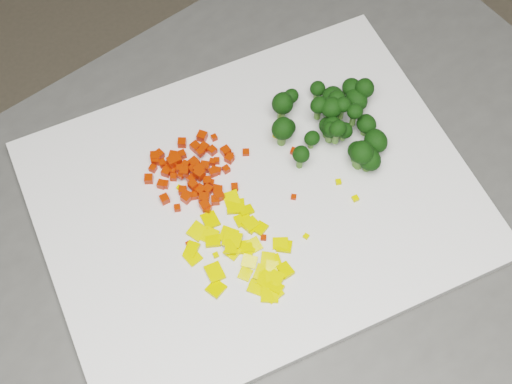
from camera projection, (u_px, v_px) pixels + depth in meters
counter_block at (254, 347)px, 1.18m from camera, size 0.90×0.63×0.90m
cutting_board at (256, 199)px, 0.80m from camera, size 0.54×0.46×0.01m
carrot_pile at (192, 166)px, 0.79m from camera, size 0.10×0.10×0.03m
pepper_pile at (245, 245)px, 0.75m from camera, size 0.12×0.12×0.02m
broccoli_pile at (331, 122)px, 0.80m from camera, size 0.13×0.13×0.06m
carrot_cube_0 at (194, 196)px, 0.79m from camera, size 0.01×0.01×0.01m
carrot_cube_1 at (175, 160)px, 0.81m from camera, size 0.01×0.01×0.01m
carrot_cube_2 at (218, 171)px, 0.80m from camera, size 0.01×0.01×0.01m
carrot_cube_3 at (166, 172)px, 0.80m from camera, size 0.01×0.01×0.01m
carrot_cube_4 at (213, 172)px, 0.80m from camera, size 0.01×0.01×0.01m
carrot_cube_5 at (200, 175)px, 0.80m from camera, size 0.01×0.01×0.01m
carrot_cube_6 at (162, 184)px, 0.79m from camera, size 0.01×0.01×0.01m
carrot_cube_7 at (226, 169)px, 0.80m from camera, size 0.01×0.01×0.01m
carrot_cube_8 at (185, 165)px, 0.80m from camera, size 0.01×0.01×0.01m
carrot_cube_9 at (216, 188)px, 0.79m from camera, size 0.01×0.01×0.01m
carrot_cube_10 at (214, 170)px, 0.80m from camera, size 0.01×0.01×0.01m
carrot_cube_11 at (171, 163)px, 0.81m from camera, size 0.01×0.01×0.01m
carrot_cube_12 at (203, 198)px, 0.78m from camera, size 0.01×0.01×0.01m
carrot_cube_13 at (199, 173)px, 0.80m from camera, size 0.01×0.01×0.01m
carrot_cube_14 at (229, 159)px, 0.81m from camera, size 0.01×0.01×0.01m
carrot_cube_15 at (219, 196)px, 0.79m from camera, size 0.01×0.01×0.01m
carrot_cube_16 at (154, 159)px, 0.81m from camera, size 0.01×0.01×0.01m
carrot_cube_17 at (177, 208)px, 0.78m from camera, size 0.01×0.01×0.01m
carrot_cube_18 at (156, 160)px, 0.81m from camera, size 0.01×0.01×0.01m
carrot_cube_19 at (213, 162)px, 0.81m from camera, size 0.01×0.01×0.01m
carrot_cube_20 at (205, 167)px, 0.80m from camera, size 0.01×0.01×0.01m
carrot_cube_21 at (184, 172)px, 0.79m from camera, size 0.01×0.01×0.01m
carrot_cube_22 at (191, 179)px, 0.80m from camera, size 0.01×0.01×0.01m
carrot_cube_23 at (180, 169)px, 0.79m from camera, size 0.01×0.01×0.01m
carrot_cube_24 at (149, 179)px, 0.80m from camera, size 0.01×0.01×0.01m
carrot_cube_25 at (230, 157)px, 0.81m from camera, size 0.01×0.01×0.01m
carrot_cube_26 at (177, 160)px, 0.80m from camera, size 0.01×0.01×0.01m
carrot_cube_27 at (199, 173)px, 0.79m from camera, size 0.01×0.01×0.01m
carrot_cube_28 at (195, 147)px, 0.82m from camera, size 0.01×0.01×0.01m
carrot_cube_29 at (218, 191)px, 0.79m from camera, size 0.01×0.01×0.01m
carrot_cube_30 at (155, 157)px, 0.81m from camera, size 0.01×0.01×0.01m
carrot_cube_31 at (194, 163)px, 0.81m from camera, size 0.01×0.01×0.01m
carrot_cube_32 at (186, 198)px, 0.78m from camera, size 0.01×0.01×0.01m
carrot_cube_33 at (193, 185)px, 0.78m from camera, size 0.01×0.01×0.01m
carrot_cube_34 at (202, 136)px, 0.82m from camera, size 0.01×0.01×0.01m
carrot_cube_35 at (217, 161)px, 0.81m from camera, size 0.01×0.01×0.01m
carrot_cube_36 at (194, 170)px, 0.80m from camera, size 0.01×0.01×0.01m
carrot_cube_37 at (207, 181)px, 0.80m from camera, size 0.01×0.01×0.01m
carrot_cube_38 at (182, 143)px, 0.82m from camera, size 0.01×0.01×0.01m
carrot_cube_39 at (205, 206)px, 0.78m from camera, size 0.01×0.01×0.01m
carrot_cube_40 at (167, 170)px, 0.80m from camera, size 0.01×0.01×0.01m
carrot_cube_41 at (175, 161)px, 0.80m from camera, size 0.01×0.01×0.01m
carrot_cube_42 at (200, 152)px, 0.80m from camera, size 0.01×0.01×0.01m
carrot_cube_43 at (165, 184)px, 0.79m from camera, size 0.01×0.01×0.01m
carrot_cube_44 at (174, 161)px, 0.80m from camera, size 0.01×0.01×0.01m
carrot_cube_45 at (205, 199)px, 0.78m from camera, size 0.01×0.01×0.01m
carrot_cube_46 at (215, 200)px, 0.78m from camera, size 0.01×0.01×0.01m
carrot_cube_47 at (165, 199)px, 0.78m from camera, size 0.01×0.01×0.01m
carrot_cube_48 at (200, 190)px, 0.79m from camera, size 0.01×0.01×0.01m
carrot_cube_49 at (235, 187)px, 0.79m from camera, size 0.01×0.01×0.01m
carrot_cube_50 at (182, 169)px, 0.80m from camera, size 0.01×0.01×0.01m
carrot_cube_51 at (182, 155)px, 0.81m from camera, size 0.01×0.01×0.01m
carrot_cube_52 at (204, 147)px, 0.82m from camera, size 0.01×0.01×0.01m
carrot_cube_53 at (208, 190)px, 0.79m from camera, size 0.01×0.01×0.01m
carrot_cube_54 at (212, 151)px, 0.81m from camera, size 0.01×0.01×0.01m
carrot_cube_55 at (168, 165)px, 0.81m from camera, size 0.01×0.01×0.01m
carrot_cube_56 at (159, 155)px, 0.81m from camera, size 0.01×0.01×0.01m
carrot_cube_57 at (207, 209)px, 0.78m from camera, size 0.01×0.01×0.01m
carrot_cube_58 at (181, 176)px, 0.79m from camera, size 0.01×0.01×0.01m
carrot_cube_59 at (153, 168)px, 0.80m from camera, size 0.01×0.01×0.01m
carrot_cube_60 at (162, 163)px, 0.81m from camera, size 0.01×0.01×0.01m
carrot_cube_61 at (214, 138)px, 0.82m from camera, size 0.01×0.01×0.01m
carrot_cube_62 at (173, 156)px, 0.81m from camera, size 0.01×0.01×0.01m
carrot_cube_63 at (226, 151)px, 0.81m from camera, size 0.01×0.01×0.01m
carrot_cube_64 at (172, 161)px, 0.80m from camera, size 0.01×0.01×0.01m
carrot_cube_65 at (174, 177)px, 0.80m from camera, size 0.01×0.01×0.01m
carrot_cube_66 at (167, 169)px, 0.80m from camera, size 0.01×0.01×0.01m
carrot_cube_67 at (183, 191)px, 0.79m from camera, size 0.01×0.01×0.01m
carrot_cube_68 at (199, 170)px, 0.79m from camera, size 0.01×0.01×0.01m
carrot_cube_69 at (165, 172)px, 0.80m from camera, size 0.01×0.01×0.01m
carrot_cube_70 at (173, 170)px, 0.80m from camera, size 0.01×0.01×0.01m
carrot_cube_71 at (186, 195)px, 0.79m from camera, size 0.01×0.01×0.01m
pepper_chunk_0 at (243, 220)px, 0.78m from camera, size 0.02×0.02×0.00m
pepper_chunk_1 at (285, 270)px, 0.75m from camera, size 0.01×0.02×0.01m
pepper_chunk_2 at (215, 272)px, 0.75m from camera, size 0.02×0.02×0.01m
pepper_chunk_3 at (280, 244)px, 0.76m from camera, size 0.02×0.02×0.01m
pepper_chunk_4 at (255, 245)px, 0.76m from camera, size 0.02×0.02×0.01m
pepper_chunk_5 at (232, 252)px, 0.76m from camera, size 0.02×0.02×0.01m
pepper_chunk_6 at (216, 289)px, 0.74m from camera, size 0.02×0.02×0.01m
pepper_chunk_7 at (268, 274)px, 0.75m from camera, size 0.02×0.02×0.00m
pepper_chunk_8 at (262, 273)px, 0.75m from camera, size 0.02×0.02×0.01m
pepper_chunk_9 at (236, 206)px, 0.78m from camera, size 0.03×0.03×0.01m
pepper_chunk_10 at (249, 262)px, 0.75m from camera, size 0.02×0.02×0.01m
pepper_chunk_11 at (284, 246)px, 0.76m from camera, size 0.02×0.02×0.01m
pepper_chunk_12 at (270, 295)px, 0.74m from camera, size 0.02×0.02×0.01m
pepper_chunk_13 at (210, 220)px, 0.78m from camera, size 0.02×0.02×0.01m
pepper_chunk_14 at (193, 257)px, 0.76m from camera, size 0.02×0.02×0.00m
pepper_chunk_15 at (192, 249)px, 0.76m from camera, size 0.02×0.02×0.01m
pepper_chunk_16 at (260, 228)px, 0.77m from camera, size 0.02×0.02×0.01m
pepper_chunk_17 at (213, 241)px, 0.76m from camera, size 0.02×0.02×0.01m
pepper_chunk_18 at (272, 269)px, 0.75m from camera, size 0.02×0.02×0.01m
pepper_chunk_19 at (229, 235)px, 0.77m from camera, size 0.03×0.03×0.01m
pepper_chunk_20 at (197, 231)px, 0.77m from camera, size 0.02×0.02×0.01m
pepper_chunk_21 at (210, 236)px, 0.77m from camera, size 0.02×0.02×0.01m
pepper_chunk_22 at (231, 247)px, 0.75m from camera, size 0.02×0.02×0.01m
pepper_chunk_23 at (251, 224)px, 0.77m from camera, size 0.02×0.01×0.01m
pepper_chunk_24 at (256, 288)px, 0.74m from camera, size 0.02×0.02×0.01m
pepper_chunk_25 at (244, 247)px, 0.76m from camera, size 0.02×0.02×0.01m
pepper_chunk_26 at (274, 262)px, 0.75m from camera, size 0.02×0.02×0.00m
pepper_chunk_27 at (268, 259)px, 0.75m from camera, size 0.02×0.02×0.01m
pepper_chunk_28 at (275, 287)px, 0.74m from camera, size 0.02×0.02×0.01m
pepper_chunk_29 at (232, 240)px, 0.76m from camera, size 0.03×0.03×0.01m
pepper_chunk_30 at (265, 279)px, 0.74m from camera, size 0.02×0.02×0.01m
pepper_chunk_31 at (245, 274)px, 0.75m from camera, size 0.02×0.02×0.01m
pepper_chunk_32 at (265, 280)px, 0.74m from camera, size 0.02×0.02×0.00m
pepper_chunk_33 at (232, 199)px, 0.79m from camera, size 0.02×0.02×0.01m
pepper_chunk_34 at (273, 293)px, 0.74m from camera, size 0.02×0.02×0.01m
pepper_chunk_35 at (246, 210)px, 0.78m from camera, size 0.02×0.02×0.01m
pepper_chunk_36 at (250, 226)px, 0.77m from camera, size 0.02×0.02×0.00m
pepper_chunk_37 at (276, 280)px, 0.74m from camera, size 0.02×0.02×0.01m
pepper_chunk_38 at (246, 250)px, 0.76m from camera, size 0.02×0.02×0.00m
broccoli_floret_0 at (355, 102)px, 0.83m from camera, size 0.03×0.03×0.03m
broccoli_floret_1 at (336, 102)px, 0.81m from camera, size 0.03×0.03×0.03m
broccoli_floret_2 at (317, 91)px, 0.84m from camera, size 0.03×0.03×0.03m
broccoli_floret_3 at (290, 100)px, 0.84m from camera, size 0.03×0.03×0.03m
broccoli_floret_4 at (330, 129)px, 0.82m from camera, size 0.03×0.03×0.03m
broccoli_floret_5 at (353, 116)px, 0.81m from camera, size 0.03×0.03×0.03m
broccoli_floret_6 at (337, 133)px, 0.79m from camera, size 0.03×0.03×0.03m
broccoli_floret_7 at (351, 91)px, 0.84m from camera, size 0.03×0.03×0.03m
broccoli_floret_8 at (365, 127)px, 0.82m from camera, size 0.03×0.03×0.03m
broccoli_floret_9 at (318, 109)px, 0.81m from camera, size 0.03×0.03×0.03m
broccoli_floret_10 at (368, 162)px, 0.79m from camera, size 0.03×0.03×0.03m
broccoli_floret_11 at (363, 93)px, 0.83m from camera, size 0.03×0.03×0.04m
broccoli_floret_12 at (360, 157)px, 0.79m from camera, size 0.04×0.04×0.04m
broccoli_floret_13 at (332, 101)px, 0.83m from camera, size 0.04×0.04×0.04m
broccoli_floret_14 at (330, 133)px, 0.80m from camera, size 0.02×0.02×0.03m
broccoli_floret_15 at (282, 108)px, 0.82m from camera, size 0.04×0.04×0.04m
broccoli_floret_16 at (300, 159)px, 0.79m from camera, size 0.03×0.03×0.03m
broccoli_floret_17 at (311, 141)px, 0.81m from camera, size 0.03×0.03×0.02m
broccoli_floret_18 at (342, 109)px, 0.81m from camera, size 0.02×0.02×0.03m
broccoli_floret_19 at (374, 143)px, 0.81m from camera, size 0.04×0.04×0.03m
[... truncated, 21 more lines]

